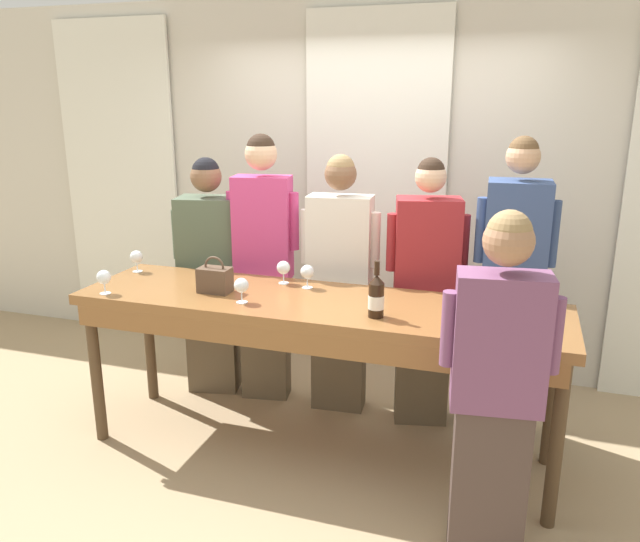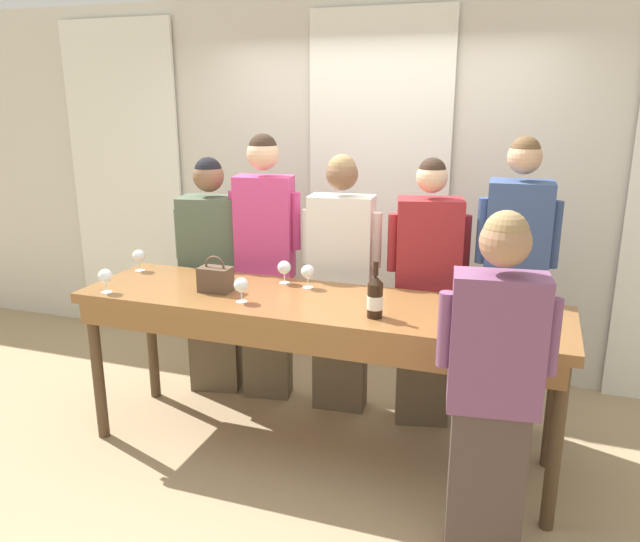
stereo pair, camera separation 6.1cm
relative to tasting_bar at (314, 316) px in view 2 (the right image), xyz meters
The scene contains 22 objects.
ground_plane 0.87m from the tasting_bar, 90.00° to the left, with size 18.00×18.00×0.00m, color tan.
wall_back 1.57m from the tasting_bar, 90.00° to the left, with size 12.00×0.06×2.80m.
curtain_panel_left 2.69m from the tasting_bar, 147.72° to the left, with size 1.07×0.03×2.69m.
curtain_panel_center 1.49m from the tasting_bar, 90.00° to the left, with size 1.07×0.03×2.69m.
tasting_bar is the anchor object (origin of this frame).
wine_bottle 0.46m from the tasting_bar, 20.85° to the right, with size 0.08×0.08×0.30m.
handbag 0.64m from the tasting_bar, behind, with size 0.19×0.12×0.22m.
wine_glass_front_left 0.31m from the tasting_bar, 118.84° to the left, with size 0.08×0.08×0.14m.
wine_glass_front_mid 1.17m from the tasting_bar, 11.68° to the right, with size 0.08×0.08×0.14m.
wine_glass_front_right 0.45m from the tasting_bar, 157.85° to the right, with size 0.08×0.08×0.14m.
wine_glass_center_left 1.33m from the tasting_bar, behind, with size 0.08×0.08×0.14m.
wine_glass_center_mid 1.00m from the tasting_bar, 19.61° to the left, with size 0.08×0.08×0.14m.
wine_glass_center_right 1.00m from the tasting_bar, ahead, with size 0.08×0.08×0.14m.
wine_glass_back_left 1.06m from the tasting_bar, 13.61° to the right, with size 0.08×0.08×0.14m.
wine_glass_back_mid 1.25m from the tasting_bar, 168.04° to the right, with size 0.08×0.08×0.14m.
wine_glass_back_right 0.43m from the tasting_bar, 138.00° to the left, with size 0.08×0.08×0.14m.
guest_olive_jacket 1.15m from the tasting_bar, 148.21° to the left, with size 0.52×0.36×1.68m.
guest_pink_top 0.84m from the tasting_bar, 133.25° to the left, with size 0.50×0.27×1.85m.
guest_cream_sweater 0.61m from the tasting_bar, 92.96° to the left, with size 0.53×0.24×1.73m.
guest_striped_shirt 0.81m from the tasting_bar, 48.70° to the left, with size 0.51×0.33×1.73m.
guest_navy_coat 1.22m from the tasting_bar, 29.99° to the left, with size 0.48×0.30×1.87m.
host_pouring 1.18m from the tasting_bar, 29.31° to the right, with size 0.51×0.25×1.64m.
Camera 2 is at (1.13, -3.17, 2.09)m, focal length 35.00 mm.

